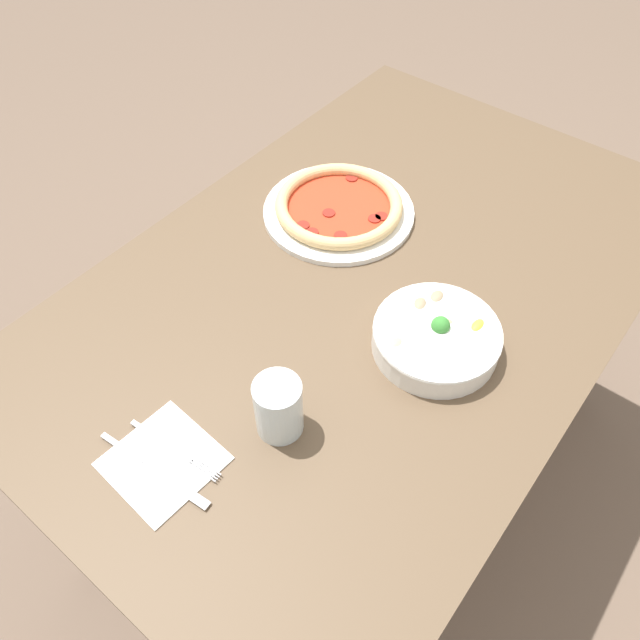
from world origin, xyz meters
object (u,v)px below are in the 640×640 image
at_px(fork, 173,449).
at_px(pizza, 339,208).
at_px(glass, 279,407).
at_px(knife, 149,466).
at_px(bowl, 436,336).

bearing_deg(fork, pizza, 97.77).
xyz_separation_m(pizza, glass, (0.46, 0.24, 0.04)).
bearing_deg(knife, fork, 75.03).
distance_m(fork, glass, 0.17).
height_order(pizza, glass, glass).
bearing_deg(pizza, bowl, 62.82).
bearing_deg(pizza, fork, 12.98).
bearing_deg(glass, knife, -30.93).
bearing_deg(fork, glass, 48.52).
xyz_separation_m(bowl, glass, (0.28, -0.11, 0.02)).
bearing_deg(glass, pizza, -152.84).
xyz_separation_m(pizza, bowl, (0.18, 0.34, 0.01)).
relative_size(pizza, glass, 2.95).
xyz_separation_m(fork, knife, (0.04, -0.01, -0.00)).
height_order(pizza, bowl, bowl).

